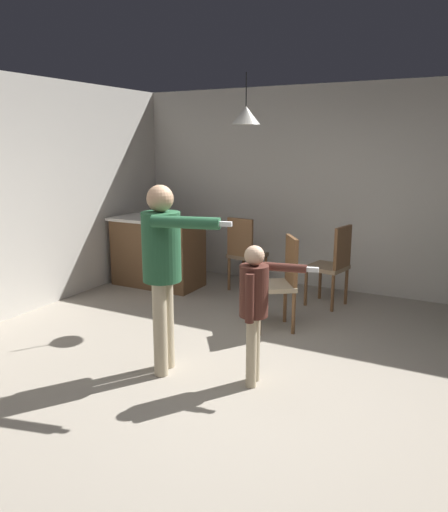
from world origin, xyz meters
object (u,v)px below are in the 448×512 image
object	(u,v)px
person_adult	(163,259)
dining_chair_by_counter	(280,279)
dining_chair_centre_back	(333,263)
dining_chair_near_wall	(245,251)
person_child	(255,300)
kitchen_counter	(158,252)

from	to	relation	value
person_adult	dining_chair_by_counter	distance (m)	1.58
person_adult	dining_chair_centre_back	world-z (taller)	person_adult
dining_chair_centre_back	dining_chair_near_wall	bearing A→B (deg)	96.72
person_child	dining_chair_by_counter	bearing A→B (deg)	-178.10
kitchen_counter	dining_chair_by_counter	xyz separation A→B (m)	(2.12, -0.77, 0.07)
dining_chair_near_wall	person_adult	bearing A→B (deg)	-72.96
kitchen_counter	dining_chair_near_wall	distance (m)	1.23
person_adult	dining_chair_near_wall	bearing A→B (deg)	175.84
dining_chair_near_wall	dining_chair_centre_back	bearing A→B (deg)	2.50
dining_chair_by_counter	dining_chair_near_wall	size ratio (longest dim) A/B	1.00
dining_chair_near_wall	person_child	bearing A→B (deg)	-55.70
dining_chair_by_counter	dining_chair_centre_back	bearing A→B (deg)	-51.06
person_child	dining_chair_by_counter	xyz separation A→B (m)	(-0.29, 1.28, -0.18)
kitchen_counter	person_adult	world-z (taller)	person_adult
person_child	person_adult	bearing A→B (deg)	-90.04
kitchen_counter	person_adult	size ratio (longest dim) A/B	0.78
kitchen_counter	dining_chair_centre_back	world-z (taller)	dining_chair_centre_back
dining_chair_near_wall	kitchen_counter	bearing A→B (deg)	-157.87
kitchen_counter	person_child	bearing A→B (deg)	-40.34
person_adult	dining_chair_by_counter	bearing A→B (deg)	146.79
kitchen_counter	person_child	size ratio (longest dim) A/B	1.08
person_adult	dining_chair_near_wall	world-z (taller)	person_adult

